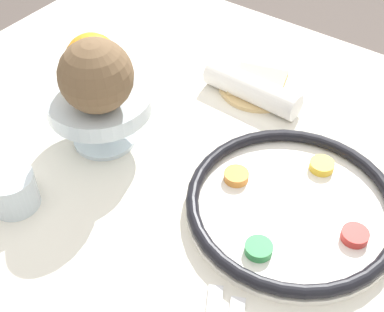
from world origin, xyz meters
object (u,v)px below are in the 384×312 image
Objects in this scene: coconut at (96,76)px; seder_plate at (292,205)px; bread_plate at (258,85)px; fruit_stand at (100,105)px; cup_mid at (12,190)px; napkin_roll at (252,89)px; orange_fruit at (92,60)px.

seder_plate is at bearing -168.13° from coconut.
bread_plate is (-0.12, -0.31, -0.15)m from coconut.
fruit_stand is at bearing 7.58° from seder_plate.
seder_plate is at bearing -146.55° from cup_mid.
bread_plate is at bearing -49.95° from seder_plate.
napkin_roll is 2.55× the size of cup_mid.
coconut is (-0.03, 0.02, 0.08)m from fruit_stand.
seder_plate is 4.29× the size of cup_mid.
bread_plate is (-0.17, -0.27, -0.14)m from orange_fruit.
bread_plate is (-0.14, -0.29, -0.07)m from fruit_stand.
napkin_roll is at bearing 100.46° from bread_plate.
bread_plate is at bearing -122.20° from orange_fruit.
orange_fruit is 0.46× the size of napkin_roll.
fruit_stand is (0.35, 0.05, 0.06)m from seder_plate.
seder_plate is 0.31m from bread_plate.
orange_fruit is (0.02, -0.02, 0.07)m from fruit_stand.
orange_fruit is at bearing -87.33° from cup_mid.
napkin_roll is (-0.15, -0.25, -0.05)m from fruit_stand.
orange_fruit is at bearing 52.52° from napkin_roll.
seder_plate is 2.13× the size of bread_plate.
orange_fruit is 1.17× the size of cup_mid.
coconut is at bearing -102.78° from cup_mid.
orange_fruit is at bearing -40.32° from coconut.
seder_plate is at bearing 130.05° from bread_plate.
bread_plate is at bearing -79.54° from napkin_roll.
orange_fruit reaches higher than bread_plate.
coconut reaches higher than bread_plate.
coconut reaches higher than orange_fruit.
bread_plate is 0.79× the size of napkin_roll.
bread_plate is 2.01× the size of cup_mid.
napkin_roll is (0.20, -0.20, 0.01)m from seder_plate.
orange_fruit is 0.24m from cup_mid.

